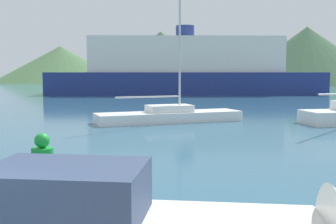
% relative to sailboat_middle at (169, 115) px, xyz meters
% --- Properties ---
extents(sailboat_middle, '(8.31, 6.23, 9.76)m').
position_rel_sailboat_middle_xyz_m(sailboat_middle, '(0.00, 0.00, 0.00)').
color(sailboat_middle, white).
rests_on(sailboat_middle, ground_plane).
extents(ferry_distant, '(35.97, 16.73, 8.89)m').
position_rel_sailboat_middle_xyz_m(ferry_distant, '(-3.81, 31.33, 2.79)').
color(ferry_distant, navy).
rests_on(ferry_distant, ground_plane).
extents(buoy_marker, '(0.73, 0.73, 0.84)m').
position_rel_sailboat_middle_xyz_m(buoy_marker, '(-2.32, -10.81, -0.06)').
color(buoy_marker, green).
rests_on(buoy_marker, ground_plane).
extents(hill_west, '(36.75, 36.75, 10.09)m').
position_rel_sailboat_middle_xyz_m(hill_west, '(-47.66, 87.60, 4.64)').
color(hill_west, '#476B42').
rests_on(hill_west, ground_plane).
extents(hill_central, '(33.47, 33.47, 12.90)m').
position_rel_sailboat_middle_xyz_m(hill_central, '(-17.40, 80.52, 6.04)').
color(hill_central, '#38563D').
rests_on(hill_central, ground_plane).
extents(hill_east, '(37.27, 37.27, 13.60)m').
position_rel_sailboat_middle_xyz_m(hill_east, '(17.93, 81.84, 6.39)').
color(hill_east, '#38563D').
rests_on(hill_east, ground_plane).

